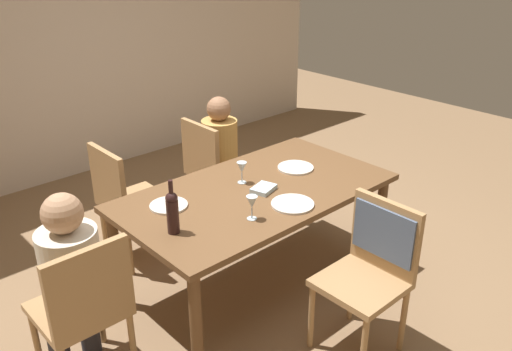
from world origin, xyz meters
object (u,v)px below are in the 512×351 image
(wine_glass_centre, at_px, (242,168))
(dinner_plate_host, at_px, (293,204))
(handbag, at_px, (178,226))
(person_man_bearded, at_px, (222,150))
(person_woman_host, at_px, (71,276))
(dinner_plate_guest_right, at_px, (296,168))
(chair_far_right, at_px, (212,166))
(dinner_plate_guest_left, at_px, (169,205))
(chair_near, at_px, (376,256))
(chair_left_end, at_px, (84,305))
(wine_bottle_tall_green, at_px, (172,211))
(dining_table, at_px, (256,200))
(wine_glass_near_left, at_px, (252,203))
(chair_far_left, at_px, (124,196))

(wine_glass_centre, xyz_separation_m, dinner_plate_host, (0.02, -0.46, -0.10))
(handbag, bearing_deg, person_man_bearded, 0.00)
(person_woman_host, xyz_separation_m, dinner_plate_guest_right, (1.72, 0.03, 0.09))
(chair_far_right, relative_size, wine_glass_centre, 6.17)
(dinner_plate_guest_left, relative_size, handbag, 0.84)
(chair_near, height_order, wine_glass_centre, chair_near)
(dinner_plate_host, distance_m, dinner_plate_guest_right, 0.56)
(chair_left_end, relative_size, dinner_plate_host, 3.43)
(dinner_plate_host, bearing_deg, wine_glass_centre, 92.39)
(wine_bottle_tall_green, bearing_deg, dinner_plate_host, -17.12)
(dining_table, xyz_separation_m, handbag, (-0.06, 0.88, -0.55))
(chair_left_end, relative_size, dinner_plate_guest_left, 3.91)
(chair_left_end, xyz_separation_m, wine_glass_near_left, (0.99, -0.19, 0.31))
(person_woman_host, xyz_separation_m, handbag, (1.23, 0.85, -0.55))
(chair_far_right, xyz_separation_m, wine_glass_centre, (-0.32, -0.74, 0.31))
(wine_glass_centre, bearing_deg, chair_far_right, 66.60)
(wine_glass_centre, height_order, dinner_plate_host, wine_glass_centre)
(person_man_bearded, relative_size, wine_bottle_tall_green, 3.42)
(chair_far_right, bearing_deg, chair_near, -6.30)
(chair_far_right, distance_m, wine_bottle_tall_green, 1.46)
(wine_bottle_tall_green, distance_m, dinner_plate_guest_left, 0.34)
(wine_glass_centre, relative_size, dinner_plate_guest_right, 0.58)
(dining_table, relative_size, chair_far_left, 1.96)
(handbag, bearing_deg, chair_left_end, -141.74)
(chair_far_right, distance_m, handbag, 0.56)
(wine_glass_centre, height_order, handbag, wine_glass_centre)
(chair_near, bearing_deg, wine_bottle_tall_green, 46.71)
(chair_left_end, xyz_separation_m, handbag, (1.23, 0.97, -0.42))
(chair_left_end, distance_m, dinner_plate_host, 1.33)
(chair_left_end, height_order, handbag, chair_left_end)
(wine_glass_near_left, bearing_deg, handbag, 78.73)
(chair_left_end, distance_m, wine_glass_centre, 1.34)
(dinner_plate_guest_right, bearing_deg, dinner_plate_guest_left, 172.63)
(dinner_plate_guest_left, bearing_deg, chair_far_right, 38.31)
(chair_far_left, xyz_separation_m, person_woman_host, (-0.79, -0.85, 0.12))
(person_woman_host, height_order, wine_glass_centre, person_woman_host)
(dining_table, xyz_separation_m, chair_far_right, (0.32, 0.88, -0.13))
(wine_glass_near_left, bearing_deg, person_man_bearded, 58.20)
(person_man_bearded, xyz_separation_m, dinner_plate_host, (-0.41, -1.20, 0.11))
(person_woman_host, distance_m, dinner_plate_guest_right, 1.72)
(chair_far_left, distance_m, wine_glass_near_left, 1.21)
(person_woman_host, height_order, person_man_bearded, person_woman_host)
(wine_glass_centre, bearing_deg, chair_far_left, 123.57)
(person_man_bearded, relative_size, wine_glass_centre, 7.39)
(chair_left_end, xyz_separation_m, chair_far_left, (0.79, 0.97, 0.00))
(chair_left_end, relative_size, chair_far_right, 1.00)
(person_woman_host, bearing_deg, chair_near, -32.80)
(chair_far_left, bearing_deg, chair_left_end, -39.20)
(dinner_plate_guest_left, distance_m, dinner_plate_guest_right, 1.00)
(chair_far_right, bearing_deg, person_woman_host, -61.91)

